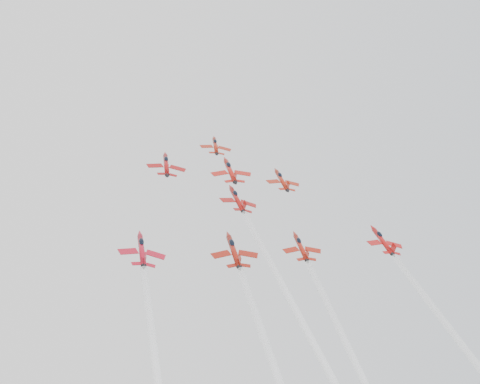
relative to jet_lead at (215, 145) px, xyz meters
name	(u,v)px	position (x,y,z in m)	size (l,w,h in m)	color
jet_lead	(215,145)	(0.00, 0.00, 0.00)	(8.38, 10.06, 8.36)	maroon
jet_row2_left	(166,164)	(-15.37, -9.82, -8.19)	(9.47, 11.37, 9.45)	maroon
jet_row2_center	(230,170)	(0.59, -10.40, -8.67)	(10.14, 12.18, 10.11)	#AF1810
jet_row2_right	(282,180)	(13.32, -12.76, -10.66)	(8.80, 10.56, 8.77)	#9D1F0E
jet_center	(302,332)	(-1.35, -55.25, -46.22)	(9.17, 77.51, 65.02)	maroon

